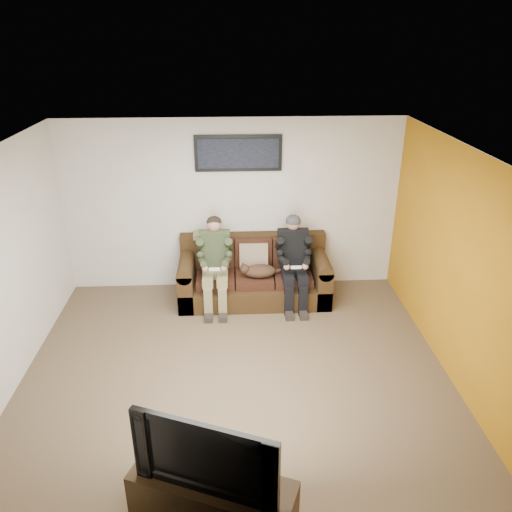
{
  "coord_description": "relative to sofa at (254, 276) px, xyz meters",
  "views": [
    {
      "loc": [
        -0.02,
        -4.85,
        3.72
      ],
      "look_at": [
        0.3,
        1.2,
        0.95
      ],
      "focal_mm": 35.0,
      "sensor_mm": 36.0,
      "label": 1
    }
  ],
  "objects": [
    {
      "name": "floor",
      "position": [
        -0.3,
        -1.83,
        -0.34
      ],
      "size": [
        5.0,
        5.0,
        0.0
      ],
      "primitive_type": "plane",
      "color": "brown",
      "rests_on": "ground"
    },
    {
      "name": "throw_pillow",
      "position": [
        0.0,
        0.04,
        0.3
      ],
      "size": [
        0.42,
        0.2,
        0.42
      ],
      "primitive_type": "cube",
      "rotation": [
        -0.21,
        0.0,
        0.0
      ],
      "color": "#8A745A",
      "rests_on": "sofa"
    },
    {
      "name": "television",
      "position": [
        -0.52,
        -3.78,
        0.43
      ],
      "size": [
        1.16,
        0.58,
        0.68
      ],
      "primitive_type": "imported",
      "rotation": [
        0.0,
        0.0,
        -0.38
      ],
      "color": "black",
      "rests_on": "tv_stand"
    },
    {
      "name": "cat",
      "position": [
        0.05,
        -0.25,
        0.2
      ],
      "size": [
        0.66,
        0.26,
        0.24
      ],
      "color": "#4A2F1D",
      "rests_on": "sofa"
    },
    {
      "name": "wall_right",
      "position": [
        2.2,
        -1.83,
        0.96
      ],
      "size": [
        0.0,
        4.5,
        4.5
      ],
      "primitive_type": "plane",
      "rotation": [
        1.57,
        0.0,
        -1.57
      ],
      "color": "beige",
      "rests_on": "ground"
    },
    {
      "name": "tv_stand",
      "position": [
        -0.52,
        -3.78,
        -0.13
      ],
      "size": [
        1.42,
        0.91,
        0.43
      ],
      "primitive_type": "cube",
      "rotation": [
        0.0,
        0.0,
        -0.38
      ],
      "color": "#322210",
      "rests_on": "ground"
    },
    {
      "name": "sofa",
      "position": [
        0.0,
        0.0,
        0.0
      ],
      "size": [
        2.2,
        0.95,
        0.9
      ],
      "color": "#34220F",
      "rests_on": "ground"
    },
    {
      "name": "framed_poster",
      "position": [
        -0.2,
        0.39,
        1.76
      ],
      "size": [
        1.25,
        0.05,
        0.52
      ],
      "color": "black",
      "rests_on": "wall_back"
    },
    {
      "name": "person_right",
      "position": [
        0.57,
        -0.18,
        0.39
      ],
      "size": [
        0.51,
        0.86,
        1.3
      ],
      "color": "black",
      "rests_on": "sofa"
    },
    {
      "name": "wall_back",
      "position": [
        -0.3,
        0.42,
        0.96
      ],
      "size": [
        5.0,
        0.0,
        5.0
      ],
      "primitive_type": "plane",
      "rotation": [
        1.57,
        0.0,
        0.0
      ],
      "color": "beige",
      "rests_on": "ground"
    },
    {
      "name": "accent_wall_right",
      "position": [
        2.19,
        -1.83,
        0.96
      ],
      "size": [
        0.0,
        4.5,
        4.5
      ],
      "primitive_type": "plane",
      "rotation": [
        1.57,
        0.0,
        -1.57
      ],
      "color": "#B17411",
      "rests_on": "ground"
    },
    {
      "name": "throw_blanket",
      "position": [
        -0.67,
        0.28,
        0.56
      ],
      "size": [
        0.45,
        0.22,
        0.08
      ],
      "primitive_type": "cube",
      "color": "tan",
      "rests_on": "sofa"
    },
    {
      "name": "ceiling",
      "position": [
        -0.3,
        -1.83,
        2.26
      ],
      "size": [
        5.0,
        5.0,
        0.0
      ],
      "primitive_type": "plane",
      "rotation": [
        3.14,
        0.0,
        0.0
      ],
      "color": "silver",
      "rests_on": "ground"
    },
    {
      "name": "wall_front",
      "position": [
        -0.3,
        -4.08,
        0.96
      ],
      "size": [
        5.0,
        0.0,
        5.0
      ],
      "primitive_type": "plane",
      "rotation": [
        -1.57,
        0.0,
        0.0
      ],
      "color": "beige",
      "rests_on": "ground"
    },
    {
      "name": "person_left",
      "position": [
        -0.57,
        -0.18,
        0.39
      ],
      "size": [
        0.51,
        0.87,
        1.3
      ],
      "color": "olive",
      "rests_on": "sofa"
    }
  ]
}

